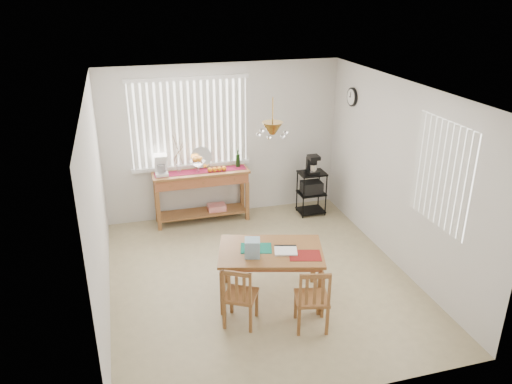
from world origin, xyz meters
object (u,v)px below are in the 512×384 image
object	(u,v)px
dining_table	(271,256)
chair_right	(312,299)
wire_cart	(311,189)
sideboard	(202,184)
cart_items	(312,164)
chair_left	(240,296)

from	to	relation	value
dining_table	chair_right	world-z (taller)	chair_right
wire_cart	sideboard	bearing A→B (deg)	173.15
sideboard	wire_cart	xyz separation A→B (m)	(1.88, -0.23, -0.21)
wire_cart	chair_right	distance (m)	3.21
dining_table	cart_items	bearing A→B (deg)	57.48
sideboard	chair_right	xyz separation A→B (m)	(0.71, -3.21, -0.27)
sideboard	cart_items	bearing A→B (deg)	-6.61
cart_items	chair_right	world-z (taller)	cart_items
dining_table	chair_left	bearing A→B (deg)	-139.53
cart_items	chair_left	size ratio (longest dim) A/B	0.39
dining_table	chair_right	size ratio (longest dim) A/B	1.78
chair_left	dining_table	bearing A→B (deg)	40.47
cart_items	chair_left	world-z (taller)	cart_items
sideboard	dining_table	size ratio (longest dim) A/B	1.09
chair_left	chair_right	world-z (taller)	chair_right
cart_items	chair_left	xyz separation A→B (m)	(-1.95, -2.70, -0.52)
cart_items	dining_table	bearing A→B (deg)	-122.52
dining_table	chair_left	xyz separation A→B (m)	(-0.51, -0.43, -0.22)
chair_right	sideboard	bearing A→B (deg)	102.43
sideboard	dining_table	world-z (taller)	sideboard
wire_cart	cart_items	bearing A→B (deg)	90.00
dining_table	chair_left	world-z (taller)	chair_left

